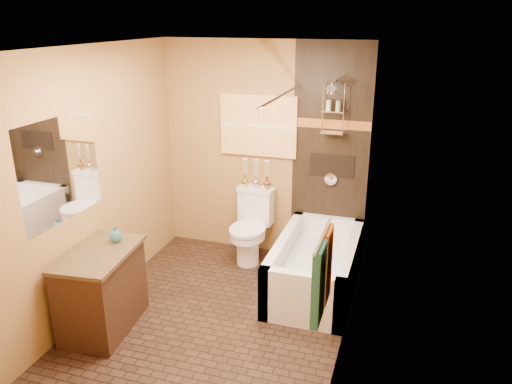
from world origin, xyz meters
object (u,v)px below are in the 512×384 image
at_px(sunset_painting, 258,126).
at_px(vanity, 102,290).
at_px(bathtub, 316,270).
at_px(toilet, 251,226).

height_order(sunset_painting, vanity, sunset_painting).
height_order(bathtub, toilet, toilet).
distance_m(bathtub, vanity, 2.14).
bearing_deg(toilet, bathtub, -23.54).
xyz_separation_m(sunset_painting, bathtub, (0.86, -0.73, -1.33)).
height_order(sunset_painting, bathtub, sunset_painting).
bearing_deg(sunset_painting, toilet, -90.00).
height_order(toilet, vanity, toilet).
bearing_deg(bathtub, vanity, -143.86).
height_order(bathtub, vanity, vanity).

